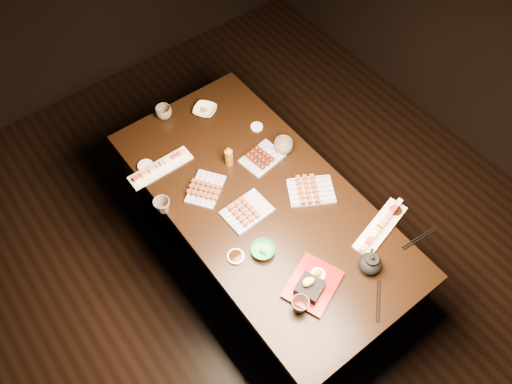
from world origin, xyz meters
The scene contains 23 objects.
ground centered at (0.00, 0.00, 0.00)m, with size 5.00×5.00×0.00m, color black.
dining_table centered at (0.09, 0.33, 0.38)m, with size 0.90×1.80×0.75m, color black.
sushi_platter_near centered at (0.48, -0.18, 0.77)m, with size 0.38×0.10×0.05m, color white, non-canonical shape.
sushi_platter_far centered at (-0.23, 0.84, 0.77)m, with size 0.37×0.10×0.05m, color white, non-canonical shape.
yakitori_plate_center centered at (-0.02, 0.31, 0.78)m, with size 0.24×0.18×0.06m, color #828EB6, non-canonical shape.
yakitori_plate_right centered at (0.34, 0.21, 0.78)m, with size 0.24×0.18×0.06m, color #828EB6, non-canonical shape.
yakitori_plate_left centered at (-0.11, 0.56, 0.78)m, with size 0.22×0.16×0.06m, color #828EB6, non-canonical shape.
tsukune_plate centered at (0.26, 0.54, 0.78)m, with size 0.23×0.16×0.06m, color #828EB6, non-canonical shape.
edamame_bowl_green centered at (-0.09, 0.08, 0.77)m, with size 0.12×0.12×0.04m, color #2E8C58.
edamame_bowl_cream centered at (0.21, 1.04, 0.77)m, with size 0.13×0.13×0.03m, color #FDEBCF.
tempura_tray centered at (-0.01, -0.21, 0.80)m, with size 0.27×0.21×0.10m, color black, non-canonical shape.
teacup_near_left centered at (-0.14, -0.26, 0.79)m, with size 0.09×0.09×0.08m, color brown.
teacup_mid_right centered at (0.40, 0.52, 0.79)m, with size 0.11×0.11×0.09m, color brown.
teacup_far_left centered at (-0.36, 0.59, 0.79)m, with size 0.09×0.09×0.08m, color brown.
teacup_far_right centered at (-0.01, 1.16, 0.79)m, with size 0.10×0.10×0.08m, color brown.
teapot centered at (0.27, -0.30, 0.81)m, with size 0.14×0.14×0.12m, color black, non-canonical shape.
condiment_bottle centered at (0.10, 0.63, 0.82)m, with size 0.05×0.05×0.14m, color brown.
sauce_dish_west centered at (-0.22, 0.14, 0.76)m, with size 0.09×0.09×0.02m, color white.
sauce_dish_east centered at (0.38, 0.75, 0.76)m, with size 0.07×0.07×0.01m, color white.
sauce_dish_se centered at (0.61, -0.16, 0.76)m, with size 0.08×0.08×0.01m, color white.
sauce_dish_nw centered at (-0.29, 0.90, 0.76)m, with size 0.09×0.09×0.02m, color white.
chopsticks_near centered at (0.18, -0.46, 0.75)m, with size 0.21×0.02×0.01m, color black, non-canonical shape.
chopsticks_se centered at (0.59, -0.34, 0.75)m, with size 0.23×0.02×0.01m, color black, non-canonical shape.
Camera 1 is at (-0.81, -0.81, 2.99)m, focal length 35.00 mm.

